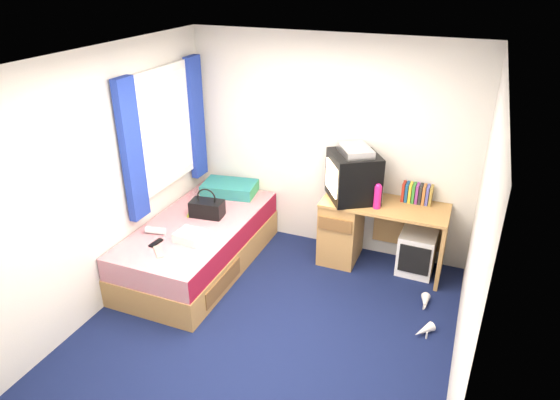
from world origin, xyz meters
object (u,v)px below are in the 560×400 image
at_px(handbag, 207,208).
at_px(magazine, 199,211).
at_px(pillow, 230,188).
at_px(desk, 357,228).
at_px(white_heels, 424,316).
at_px(vcr, 355,150).
at_px(water_bottle, 155,230).
at_px(bed, 199,244).
at_px(crt_tv, 353,176).
at_px(colour_swatch_fan, 158,252).
at_px(storage_cube, 417,253).
at_px(picture_frame, 430,198).
at_px(aerosol_can, 380,195).
at_px(pink_water_bottle, 377,197).
at_px(remote_control, 156,243).
at_px(towel, 191,236).

height_order(handbag, magazine, handbag).
xyz_separation_m(pillow, handbag, (0.04, -0.61, 0.03)).
height_order(desk, white_heels, desk).
xyz_separation_m(vcr, water_bottle, (-1.73, -1.13, -0.72)).
bearing_deg(bed, crt_tv, 27.43).
relative_size(desk, colour_swatch_fan, 5.91).
distance_m(pillow, storage_cube, 2.25).
distance_m(magazine, white_heels, 2.57).
bearing_deg(storage_cube, crt_tv, -176.87).
relative_size(vcr, water_bottle, 2.00).
distance_m(bed, white_heels, 2.42).
height_order(picture_frame, aerosol_can, aerosol_can).
xyz_separation_m(pink_water_bottle, magazine, (-1.86, -0.42, -0.32)).
relative_size(desk, picture_frame, 9.29).
bearing_deg(pink_water_bottle, aerosol_can, 88.27).
bearing_deg(aerosol_can, desk, -179.30).
relative_size(storage_cube, crt_tv, 0.68).
bearing_deg(desk, picture_frame, 13.90).
relative_size(vcr, pink_water_bottle, 1.68).
xyz_separation_m(bed, desk, (1.55, 0.76, 0.14)).
height_order(pink_water_bottle, water_bottle, pink_water_bottle).
bearing_deg(handbag, crt_tv, 15.54).
height_order(water_bottle, remote_control, water_bottle).
relative_size(storage_cube, towel, 1.63).
relative_size(pink_water_bottle, handbag, 0.64).
bearing_deg(handbag, bed, -106.24).
distance_m(bed, remote_control, 0.63).
xyz_separation_m(desk, towel, (-1.40, -1.12, 0.18)).
distance_m(pink_water_bottle, colour_swatch_fan, 2.23).
distance_m(bed, aerosol_can, 2.00).
distance_m(desk, picture_frame, 0.83).
relative_size(picture_frame, magazine, 0.50).
height_order(aerosol_can, handbag, aerosol_can).
bearing_deg(colour_swatch_fan, pillow, 89.39).
relative_size(pink_water_bottle, magazine, 0.85).
relative_size(pillow, desk, 0.47).
bearing_deg(storage_cube, magazine, -164.58).
distance_m(storage_cube, crt_tv, 1.07).
bearing_deg(white_heels, picture_frame, 99.80).
distance_m(desk, storage_cube, 0.68).
distance_m(storage_cube, towel, 2.38).
relative_size(bed, magazine, 7.14).
xyz_separation_m(picture_frame, remote_control, (-2.39, -1.47, -0.27)).
xyz_separation_m(water_bottle, white_heels, (2.67, 0.36, -0.54)).
height_order(pillow, storage_cube, pillow).
xyz_separation_m(storage_cube, water_bottle, (-2.46, -1.15, 0.35)).
bearing_deg(magazine, vcr, 19.43).
bearing_deg(pillow, colour_swatch_fan, -90.61).
bearing_deg(pillow, desk, -0.61).
height_order(storage_cube, pink_water_bottle, pink_water_bottle).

